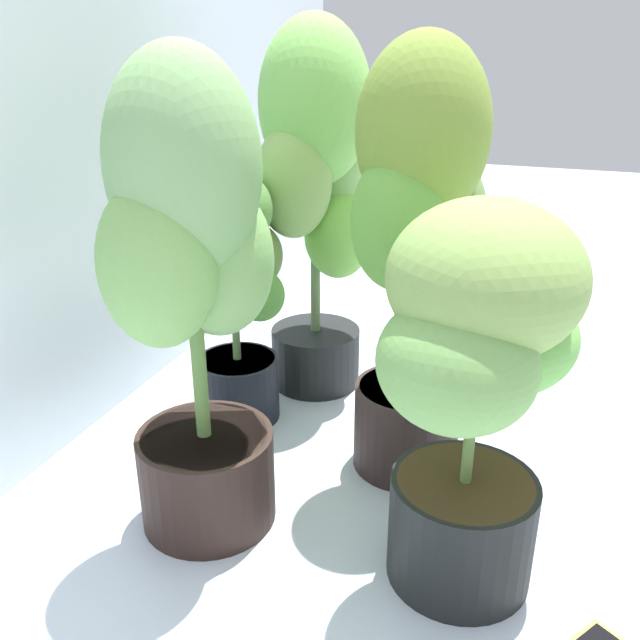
% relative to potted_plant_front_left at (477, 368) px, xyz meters
% --- Properties ---
extents(ground_plane, '(8.00, 8.00, 0.00)m').
position_rel_potted_plant_front_left_xyz_m(ground_plane, '(0.33, 0.08, -0.41)').
color(ground_plane, silver).
rests_on(ground_plane, ground).
extents(potted_plant_front_left, '(0.49, 0.38, 0.68)m').
position_rel_potted_plant_front_left_xyz_m(potted_plant_front_left, '(0.00, 0.00, 0.00)').
color(potted_plant_front_left, black).
rests_on(potted_plant_front_left, ground).
extents(potted_plant_back_right, '(0.39, 0.39, 0.95)m').
position_rel_potted_plant_front_left_xyz_m(potted_plant_back_right, '(0.60, 0.48, 0.15)').
color(potted_plant_back_right, black).
rests_on(potted_plant_back_right, ground).
extents(potted_plant_back_center, '(0.35, 0.27, 0.62)m').
position_rel_potted_plant_front_left_xyz_m(potted_plant_back_center, '(0.36, 0.60, -0.06)').
color(potted_plant_back_center, black).
rests_on(potted_plant_back_center, ground).
extents(potted_plant_center, '(0.37, 0.29, 0.91)m').
position_rel_potted_plant_front_left_xyz_m(potted_plant_center, '(0.31, 0.17, 0.13)').
color(potted_plant_center, '#2D201E').
rests_on(potted_plant_center, ground).
extents(potted_plant_back_left, '(0.37, 0.34, 0.89)m').
position_rel_potted_plant_front_left_xyz_m(potted_plant_back_left, '(-0.01, 0.49, 0.09)').
color(potted_plant_back_left, black).
rests_on(potted_plant_back_left, ground).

